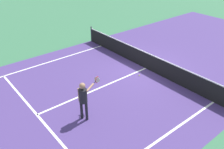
# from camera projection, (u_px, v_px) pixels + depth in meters

# --- Properties ---
(ground_plane) EXTENTS (60.00, 60.00, 0.00)m
(ground_plane) POSITION_uv_depth(u_px,v_px,m) (146.00, 68.00, 13.35)
(ground_plane) COLOR #38724C
(court_surface_inbounds) EXTENTS (10.62, 24.40, 0.00)m
(court_surface_inbounds) POSITION_uv_depth(u_px,v_px,m) (146.00, 68.00, 13.35)
(court_surface_inbounds) COLOR #4C387A
(court_surface_inbounds) RESTS_ON ground_plane
(line_sideline_left) EXTENTS (0.10, 11.89, 0.01)m
(line_sideline_left) POSITION_uv_depth(u_px,v_px,m) (12.00, 73.00, 12.83)
(line_sideline_left) COLOR white
(line_sideline_left) RESTS_ON ground_plane
(line_service_near) EXTENTS (8.22, 0.10, 0.01)m
(line_service_near) POSITION_uv_depth(u_px,v_px,m) (37.00, 115.00, 9.82)
(line_service_near) COLOR white
(line_service_near) RESTS_ON ground_plane
(line_center_service) EXTENTS (0.10, 6.40, 0.01)m
(line_center_service) POSITION_uv_depth(u_px,v_px,m) (100.00, 88.00, 11.58)
(line_center_service) COLOR white
(line_center_service) RESTS_ON ground_plane
(net) EXTENTS (10.50, 0.09, 1.07)m
(net) POSITION_uv_depth(u_px,v_px,m) (146.00, 60.00, 13.10)
(net) COLOR #33383D
(net) RESTS_ON ground_plane
(player_near) EXTENTS (0.59, 1.17, 1.68)m
(player_near) POSITION_uv_depth(u_px,v_px,m) (84.00, 97.00, 9.12)
(player_near) COLOR black
(player_near) RESTS_ON ground_plane
(tennis_ball_near_net) EXTENTS (0.07, 0.07, 0.07)m
(tennis_ball_near_net) POSITION_uv_depth(u_px,v_px,m) (139.00, 75.00, 12.59)
(tennis_ball_near_net) COLOR #CCE033
(tennis_ball_near_net) RESTS_ON ground_plane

